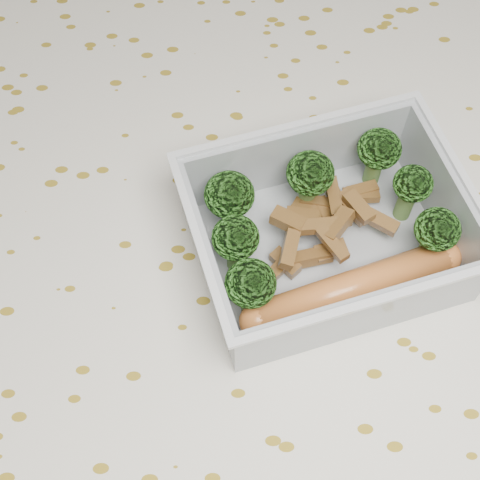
{
  "coord_description": "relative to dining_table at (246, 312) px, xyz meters",
  "views": [
    {
      "loc": [
        -0.01,
        -0.21,
        1.17
      ],
      "look_at": [
        -0.0,
        0.0,
        0.78
      ],
      "focal_mm": 50.0,
      "sensor_mm": 36.0,
      "label": 1
    }
  ],
  "objects": [
    {
      "name": "sausage",
      "position": [
        0.07,
        -0.03,
        0.11
      ],
      "size": [
        0.15,
        0.07,
        0.02
      ],
      "color": "#CE7232",
      "rests_on": "lunch_container"
    },
    {
      "name": "broccoli_florets",
      "position": [
        0.04,
        0.02,
        0.13
      ],
      "size": [
        0.17,
        0.13,
        0.05
      ],
      "color": "#608C3F",
      "rests_on": "lunch_container"
    },
    {
      "name": "tablecloth",
      "position": [
        0.0,
        0.0,
        0.05
      ],
      "size": [
        1.46,
        0.96,
        0.19
      ],
      "color": "silver",
      "rests_on": "dining_table"
    },
    {
      "name": "lunch_container",
      "position": [
        0.05,
        0.01,
        0.11
      ],
      "size": [
        0.21,
        0.18,
        0.06
      ],
      "color": "#B6BEC5",
      "rests_on": "tablecloth"
    },
    {
      "name": "ground_plane",
      "position": [
        0.0,
        0.0,
        -0.67
      ],
      "size": [
        4.0,
        4.0,
        0.0
      ],
      "primitive_type": "plane",
      "color": "olive",
      "rests_on": "ground"
    },
    {
      "name": "dining_table",
      "position": [
        0.0,
        0.0,
        0.0
      ],
      "size": [
        1.4,
        0.9,
        0.75
      ],
      "color": "brown",
      "rests_on": "ground"
    },
    {
      "name": "meat_pile",
      "position": [
        0.05,
        0.02,
        0.11
      ],
      "size": [
        0.1,
        0.08,
        0.03
      ],
      "color": "brown",
      "rests_on": "lunch_container"
    }
  ]
}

